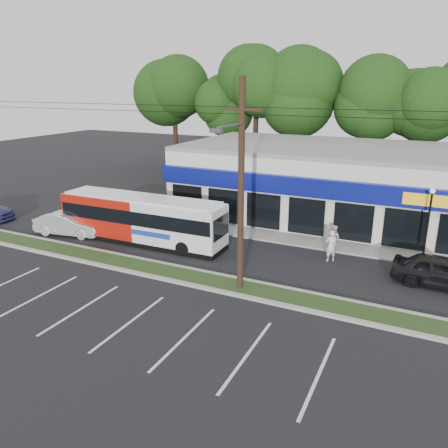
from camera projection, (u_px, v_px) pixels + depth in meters
ground at (177, 285)px, 22.00m from camera, size 120.00×120.00×0.00m
grass_strip at (187, 276)px, 22.84m from camera, size 40.00×1.60×0.12m
curb_south at (179, 282)px, 22.11m from camera, size 40.00×0.25×0.14m
curb_north at (195, 270)px, 23.57m from camera, size 40.00×0.25×0.14m
sidewalk at (319, 243)px, 27.64m from camera, size 32.00×2.20×0.10m
strip_mall at (351, 183)px, 32.58m from camera, size 25.00×12.55×5.30m
utility_pole at (237, 181)px, 19.98m from camera, size 50.00×2.77×10.00m
lamp_post at (429, 216)px, 24.19m from camera, size 0.30×0.30×4.25m
tree_line at (360, 99)px, 40.10m from camera, size 46.76×6.76×11.83m
metrobus at (142, 218)px, 27.59m from camera, size 11.12×2.54×2.98m
car_dark at (441, 272)px, 21.62m from camera, size 4.72×2.18×1.57m
car_silver at (69, 224)px, 29.14m from camera, size 4.85×2.42×1.53m
pedestrian_a at (331, 246)px, 24.73m from camera, size 0.79×0.73×1.81m
pedestrian_b at (334, 238)px, 26.34m from camera, size 0.96×0.88×1.61m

